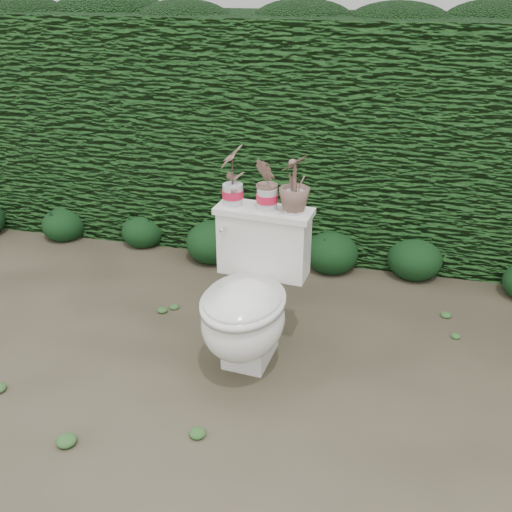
% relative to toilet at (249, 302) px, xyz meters
% --- Properties ---
extents(ground, '(60.00, 60.00, 0.00)m').
position_rel_toilet_xyz_m(ground, '(-0.12, 0.09, -0.36)').
color(ground, brown).
rests_on(ground, ground).
extents(hedge, '(8.00, 1.00, 1.60)m').
position_rel_toilet_xyz_m(hedge, '(-0.12, 1.69, 0.44)').
color(hedge, '#22531B').
rests_on(hedge, ground).
extents(toilet, '(0.52, 0.72, 0.78)m').
position_rel_toilet_xyz_m(toilet, '(0.00, 0.00, 0.00)').
color(toilet, white).
rests_on(toilet, ground).
extents(potted_plant_left, '(0.13, 0.17, 0.31)m').
position_rel_toilet_xyz_m(potted_plant_left, '(-0.15, 0.25, 0.57)').
color(potted_plant_left, '#20672C').
rests_on(potted_plant_left, toilet).
extents(potted_plant_center, '(0.15, 0.17, 0.25)m').
position_rel_toilet_xyz_m(potted_plant_center, '(0.04, 0.24, 0.55)').
color(potted_plant_center, '#20672C').
rests_on(potted_plant_center, toilet).
extents(potted_plant_right, '(0.20, 0.20, 0.28)m').
position_rel_toilet_xyz_m(potted_plant_right, '(0.18, 0.22, 0.56)').
color(potted_plant_right, '#20672C').
rests_on(potted_plant_right, toilet).
extents(liriope_clump_1, '(0.33, 0.33, 0.26)m').
position_rel_toilet_xyz_m(liriope_clump_1, '(-1.78, 1.17, -0.22)').
color(liriope_clump_1, '#133714').
rests_on(liriope_clump_1, ground).
extents(liriope_clump_2, '(0.32, 0.32, 0.26)m').
position_rel_toilet_xyz_m(liriope_clump_2, '(-1.14, 1.22, -0.23)').
color(liriope_clump_2, '#133714').
rests_on(liriope_clump_2, ground).
extents(liriope_clump_3, '(0.38, 0.38, 0.31)m').
position_rel_toilet_xyz_m(liriope_clump_3, '(-0.55, 1.10, -0.20)').
color(liriope_clump_3, '#133714').
rests_on(liriope_clump_3, ground).
extents(liriope_clump_4, '(0.36, 0.36, 0.29)m').
position_rel_toilet_xyz_m(liriope_clump_4, '(0.29, 1.15, -0.21)').
color(liriope_clump_4, '#133714').
rests_on(liriope_clump_4, ground).
extents(liriope_clump_5, '(0.37, 0.37, 0.29)m').
position_rel_toilet_xyz_m(liriope_clump_5, '(0.85, 1.19, -0.21)').
color(liriope_clump_5, '#133714').
rests_on(liriope_clump_5, ground).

